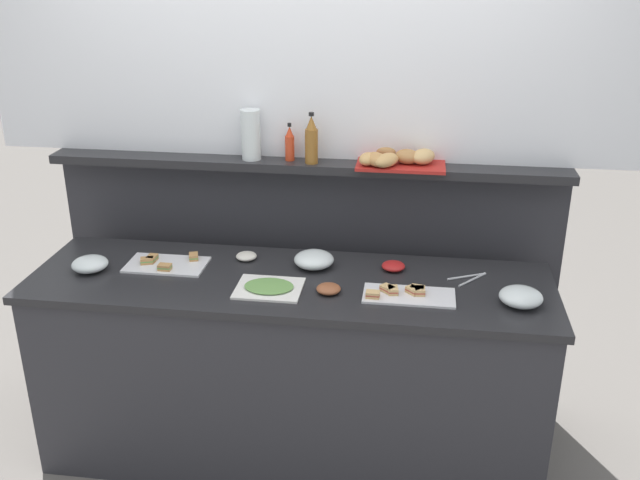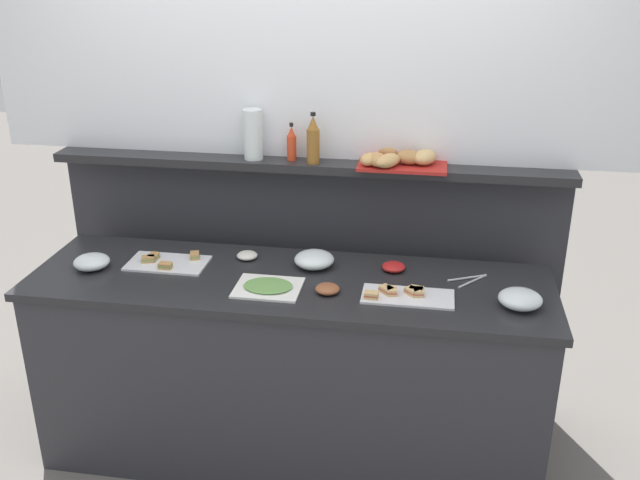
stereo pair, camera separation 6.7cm
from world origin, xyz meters
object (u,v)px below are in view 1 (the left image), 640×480
glass_bowl_medium (314,260)px  glass_bowl_small (521,298)px  sandwich_platter_side (166,264)px  vinegar_bottle_amber (311,141)px  glass_bowl_large (90,265)px  bread_basket (396,159)px  sandwich_platter_rear (406,294)px  condiment_bowl_teal (246,256)px  water_carafe (251,135)px  condiment_bowl_dark (393,266)px  cold_cuts_platter (269,287)px  condiment_bowl_red (329,289)px  serving_tongs (470,278)px  hot_sauce_bottle (290,144)px

glass_bowl_medium → glass_bowl_small: size_ratio=1.03×
sandwich_platter_side → vinegar_bottle_amber: (0.61, 0.35, 0.50)m
glass_bowl_large → bread_basket: (1.31, 0.44, 0.41)m
sandwich_platter_rear → vinegar_bottle_amber: bearing=133.1°
condiment_bowl_teal → water_carafe: size_ratio=0.41×
glass_bowl_small → water_carafe: bearing=156.4°
condiment_bowl_dark → bread_basket: 0.49m
cold_cuts_platter → water_carafe: size_ratio=1.18×
sandwich_platter_side → cold_cuts_platter: bearing=-18.5°
cold_cuts_platter → glass_bowl_large: 0.83m
sandwich_platter_side → water_carafe: bearing=48.7°
condiment_bowl_dark → sandwich_platter_rear: bearing=-75.8°
glass_bowl_small → condiment_bowl_dark: size_ratio=1.68×
condiment_bowl_dark → vinegar_bottle_amber: size_ratio=0.44×
condiment_bowl_red → vinegar_bottle_amber: bearing=106.1°
condiment_bowl_dark → glass_bowl_large: bearing=-171.6°
condiment_bowl_teal → serving_tongs: (1.01, -0.07, -0.01)m
glass_bowl_large → condiment_bowl_dark: glass_bowl_large is taller
sandwich_platter_rear → glass_bowl_large: size_ratio=2.36×
sandwich_platter_rear → bread_basket: 0.66m
condiment_bowl_red → water_carafe: bearing=129.2°
bread_basket → water_carafe: bearing=178.1°
sandwich_platter_side → condiment_bowl_dark: bearing=5.5°
water_carafe → condiment_bowl_teal: bearing=-85.8°
condiment_bowl_teal → condiment_bowl_dark: bearing=-1.5°
hot_sauce_bottle → condiment_bowl_teal: bearing=-122.0°
bread_basket → hot_sauce_bottle: bearing=176.4°
water_carafe → condiment_bowl_red: bearing=-50.8°
serving_tongs → bread_basket: bearing=140.0°
sandwich_platter_rear → glass_bowl_small: (0.46, -0.01, 0.02)m
cold_cuts_platter → serving_tongs: cold_cuts_platter is taller
serving_tongs → vinegar_bottle_amber: (-0.74, 0.29, 0.50)m
condiment_bowl_teal → water_carafe: 0.56m
condiment_bowl_dark → water_carafe: bearing=158.7°
sandwich_platter_side → vinegar_bottle_amber: vinegar_bottle_amber is taller
sandwich_platter_side → hot_sauce_bottle: 0.79m
glass_bowl_small → water_carafe: 1.41m
glass_bowl_large → condiment_bowl_dark: size_ratio=1.53×
sandwich_platter_side → bread_basket: bread_basket is taller
cold_cuts_platter → glass_bowl_large: bearing=174.9°
condiment_bowl_red → serving_tongs: condiment_bowl_red is taller
condiment_bowl_red → hot_sauce_bottle: size_ratio=0.58×
sandwich_platter_side → glass_bowl_large: bearing=-162.8°
condiment_bowl_red → condiment_bowl_dark: size_ratio=0.99×
vinegar_bottle_amber → water_carafe: vinegar_bottle_amber is taller
cold_cuts_platter → vinegar_bottle_amber: size_ratio=1.17×
sandwich_platter_rear → vinegar_bottle_amber: vinegar_bottle_amber is taller
glass_bowl_small → serving_tongs: bearing=131.2°
condiment_bowl_dark → bread_basket: size_ratio=0.26×
sandwich_platter_rear → condiment_bowl_dark: size_ratio=3.62×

